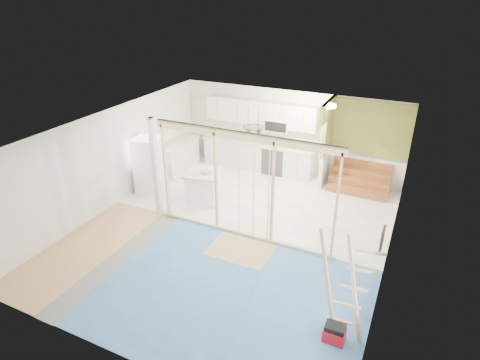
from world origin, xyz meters
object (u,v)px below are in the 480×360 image
at_px(fridge, 149,165).
at_px(toolbox, 334,334).
at_px(ladder, 344,287).
at_px(island, 204,187).

xyz_separation_m(fridge, toolbox, (6.06, -3.18, -0.65)).
bearing_deg(toolbox, fridge, 152.23).
xyz_separation_m(toolbox, ladder, (0.02, 0.21, 0.84)).
xyz_separation_m(fridge, island, (1.66, 0.15, -0.38)).
height_order(fridge, island, fridge).
bearing_deg(island, fridge, 173.95).
relative_size(fridge, toolbox, 4.52).
xyz_separation_m(fridge, ladder, (6.08, -2.96, 0.18)).
bearing_deg(ladder, fridge, 162.98).
bearing_deg(island, toolbox, -48.32).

